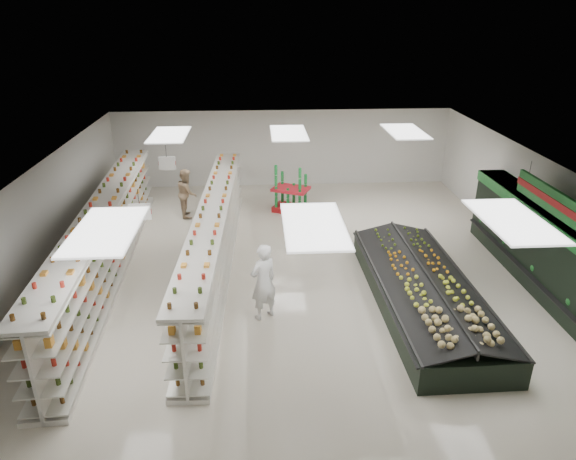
{
  "coord_description": "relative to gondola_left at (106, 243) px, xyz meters",
  "views": [
    {
      "loc": [
        -1.06,
        -13.17,
        7.08
      ],
      "look_at": [
        -0.25,
        0.24,
        1.22
      ],
      "focal_mm": 32.0,
      "sensor_mm": 36.0,
      "label": 1
    }
  ],
  "objects": [
    {
      "name": "wall_front",
      "position": [
        5.4,
        -8.23,
        0.65
      ],
      "size": [
        14.0,
        0.02,
        3.2
      ],
      "primitive_type": "cube",
      "color": "silver",
      "rests_on": "floor"
    },
    {
      "name": "produce_island",
      "position": [
        8.47,
        -2.26,
        -0.5
      ],
      "size": [
        2.48,
        6.66,
        0.99
      ],
      "rotation": [
        0.0,
        0.0,
        0.01
      ],
      "color": "black",
      "rests_on": "floor"
    },
    {
      "name": "floor",
      "position": [
        5.4,
        -0.23,
        -0.95
      ],
      "size": [
        16.0,
        16.0,
        0.0
      ],
      "primitive_type": "plane",
      "color": "beige",
      "rests_on": "ground"
    },
    {
      "name": "wall_left",
      "position": [
        -1.6,
        -0.23,
        0.65
      ],
      "size": [
        0.02,
        16.0,
        3.2
      ],
      "primitive_type": "cube",
      "color": "silver",
      "rests_on": "floor"
    },
    {
      "name": "wall_right",
      "position": [
        12.4,
        -0.23,
        0.65
      ],
      "size": [
        0.02,
        16.0,
        3.2
      ],
      "primitive_type": "cube",
      "color": "silver",
      "rests_on": "floor"
    },
    {
      "name": "soda_endcap",
      "position": [
        5.53,
        4.6,
        -0.15
      ],
      "size": [
        1.54,
        1.34,
        1.66
      ],
      "rotation": [
        0.0,
        0.0,
        -0.43
      ],
      "color": "#AC1317",
      "rests_on": "floor"
    },
    {
      "name": "produce_wall_case",
      "position": [
        11.93,
        -1.73,
        0.29
      ],
      "size": [
        0.93,
        8.0,
        2.2
      ],
      "color": "black",
      "rests_on": "floor"
    },
    {
      "name": "aisle_sign_near",
      "position": [
        1.6,
        -2.23,
        1.8
      ],
      "size": [
        0.52,
        0.06,
        0.75
      ],
      "color": "white",
      "rests_on": "ceiling"
    },
    {
      "name": "shopper_background",
      "position": [
        1.74,
        4.36,
        -0.06
      ],
      "size": [
        0.65,
        0.93,
        1.77
      ],
      "primitive_type": "imported",
      "rotation": [
        0.0,
        0.0,
        1.72
      ],
      "color": "#9E8161",
      "rests_on": "floor"
    },
    {
      "name": "gondola_left",
      "position": [
        0.0,
        0.0,
        0.0
      ],
      "size": [
        1.47,
        11.98,
        2.07
      ],
      "rotation": [
        0.0,
        0.0,
        0.05
      ],
      "color": "silver",
      "rests_on": "floor"
    },
    {
      "name": "aisle_sign_far",
      "position": [
        1.6,
        1.77,
        1.8
      ],
      "size": [
        0.52,
        0.06,
        0.75
      ],
      "color": "white",
      "rests_on": "ceiling"
    },
    {
      "name": "hortifruti_banner",
      "position": [
        11.64,
        -1.73,
        1.7
      ],
      "size": [
        0.12,
        3.2,
        0.95
      ],
      "color": "#1E722C",
      "rests_on": "ceiling"
    },
    {
      "name": "shopper_main",
      "position": [
        4.4,
        -2.55,
        0.04
      ],
      "size": [
        0.86,
        0.8,
        1.98
      ],
      "primitive_type": "imported",
      "rotation": [
        0.0,
        0.0,
        3.73
      ],
      "color": "white",
      "rests_on": "floor"
    },
    {
      "name": "ceiling",
      "position": [
        5.4,
        -0.23,
        2.25
      ],
      "size": [
        14.0,
        16.0,
        0.02
      ],
      "primitive_type": "cube",
      "color": "white",
      "rests_on": "wall_back"
    },
    {
      "name": "gondola_center",
      "position": [
        3.05,
        0.09,
        -0.05
      ],
      "size": [
        1.22,
        11.34,
        1.96
      ],
      "rotation": [
        0.0,
        0.0,
        -0.03
      ],
      "color": "silver",
      "rests_on": "floor"
    },
    {
      "name": "wall_back",
      "position": [
        5.4,
        7.77,
        0.65
      ],
      "size": [
        14.0,
        0.02,
        3.2
      ],
      "primitive_type": "cube",
      "color": "silver",
      "rests_on": "floor"
    }
  ]
}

